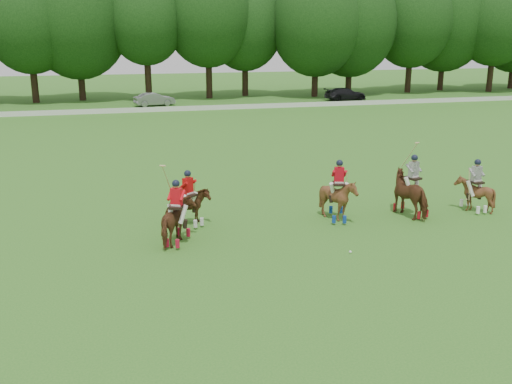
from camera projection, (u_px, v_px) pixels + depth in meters
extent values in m
plane|color=#2D6E1F|center=(274.00, 275.00, 17.01)|extent=(180.00, 180.00, 0.00)
cylinder|color=black|center=(34.00, 80.00, 58.78)|extent=(0.70, 0.70, 4.64)
ellipsoid|color=black|center=(28.00, 23.00, 57.27)|extent=(8.80, 8.80, 10.13)
cylinder|color=black|center=(81.00, 80.00, 60.90)|extent=(0.70, 0.70, 4.31)
ellipsoid|color=black|center=(77.00, 20.00, 59.25)|extent=(10.67, 10.67, 12.27)
cylinder|color=black|center=(148.00, 75.00, 61.05)|extent=(0.70, 0.70, 5.24)
ellipsoid|color=black|center=(145.00, 20.00, 59.54)|extent=(8.06, 8.06, 9.26)
cylinder|color=black|center=(209.00, 74.00, 62.90)|extent=(0.70, 0.70, 5.19)
ellipsoid|color=black|center=(208.00, 16.00, 61.25)|extent=(9.50, 9.50, 10.92)
cylinder|color=black|center=(245.00, 76.00, 65.35)|extent=(0.70, 0.70, 4.48)
ellipsoid|color=black|center=(245.00, 26.00, 63.88)|extent=(8.60, 8.60, 9.89)
cylinder|color=black|center=(315.00, 78.00, 64.59)|extent=(0.70, 0.70, 4.21)
ellipsoid|color=black|center=(316.00, 24.00, 63.01)|extent=(10.11, 10.11, 11.63)
cylinder|color=black|center=(349.00, 77.00, 67.01)|extent=(0.70, 0.70, 4.07)
ellipsoid|color=black|center=(351.00, 24.00, 65.41)|extent=(10.46, 10.46, 12.03)
cylinder|color=black|center=(409.00, 72.00, 69.02)|extent=(0.70, 0.70, 4.79)
ellipsoid|color=black|center=(412.00, 21.00, 67.42)|extent=(9.47, 9.47, 10.89)
cylinder|color=black|center=(441.00, 72.00, 71.83)|extent=(0.70, 0.70, 4.44)
ellipsoid|color=black|center=(446.00, 20.00, 70.14)|extent=(10.84, 10.84, 12.47)
cylinder|color=black|center=(491.00, 72.00, 69.98)|extent=(0.70, 0.70, 4.86)
ellipsoid|color=black|center=(496.00, 23.00, 68.43)|extent=(8.94, 8.94, 10.28)
cylinder|color=black|center=(512.00, 73.00, 74.21)|extent=(0.70, 0.70, 3.90)
cube|color=white|center=(158.00, 109.00, 52.38)|extent=(120.00, 0.10, 0.44)
imported|color=gray|center=(154.00, 99.00, 56.48)|extent=(4.15, 2.18, 1.30)
imported|color=black|center=(345.00, 94.00, 61.42)|extent=(4.60, 2.00, 1.32)
imported|color=#532F16|center=(177.00, 222.00, 19.35)|extent=(1.55, 1.99, 1.53)
cube|color=black|center=(177.00, 207.00, 19.20)|extent=(0.64, 0.70, 0.08)
cylinder|color=tan|center=(167.00, 180.00, 19.01)|extent=(0.37, 0.70, 1.08)
imported|color=#532F16|center=(189.00, 208.00, 21.20)|extent=(1.81, 1.76, 1.39)
cube|color=black|center=(188.00, 195.00, 21.07)|extent=(0.68, 0.71, 0.08)
cylinder|color=tan|center=(194.00, 195.00, 21.31)|extent=(0.15, 0.19, 1.29)
imported|color=#532F16|center=(338.00, 199.00, 21.81)|extent=(1.72, 1.83, 1.67)
cube|color=black|center=(339.00, 184.00, 21.64)|extent=(0.58, 0.66, 0.08)
cylinder|color=tan|center=(347.00, 186.00, 21.66)|extent=(0.09, 0.21, 1.29)
imported|color=#532F16|center=(412.00, 194.00, 22.35)|extent=(1.49, 2.26, 1.76)
cube|color=black|center=(413.00, 178.00, 22.18)|extent=(0.58, 0.66, 0.08)
cylinder|color=tan|center=(409.00, 156.00, 21.78)|extent=(0.24, 0.75, 1.08)
imported|color=#532F16|center=(474.00, 194.00, 22.93)|extent=(1.21, 1.35, 1.42)
cube|color=black|center=(476.00, 182.00, 22.79)|extent=(0.47, 0.58, 0.08)
cylinder|color=tan|center=(469.00, 184.00, 22.72)|extent=(0.04, 0.21, 1.29)
sphere|color=white|center=(350.00, 252.00, 18.68)|extent=(0.09, 0.09, 0.09)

